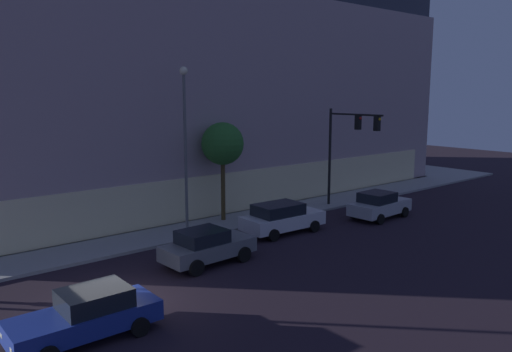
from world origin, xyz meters
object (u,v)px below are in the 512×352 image
at_px(car_grey, 207,246).
at_px(car_silver, 379,205).
at_px(car_white, 282,217).
at_px(street_lamp_sidewalk, 185,131).
at_px(traffic_light_far_corner, 348,138).
at_px(car_blue, 87,315).
at_px(modern_building, 174,82).
at_px(sidewalk_tree, 223,144).

relative_size(car_grey, car_silver, 1.01).
bearing_deg(car_white, car_grey, -165.08).
bearing_deg(street_lamp_sidewalk, car_silver, -22.78).
height_order(traffic_light_far_corner, car_grey, traffic_light_far_corner).
height_order(traffic_light_far_corner, car_blue, traffic_light_far_corner).
bearing_deg(car_blue, traffic_light_far_corner, 17.69).
relative_size(car_blue, car_grey, 1.04).
xyz_separation_m(modern_building, traffic_light_far_corner, (4.03, -14.99, -3.78)).
relative_size(modern_building, street_lamp_sidewalk, 4.45).
xyz_separation_m(traffic_light_far_corner, street_lamp_sidewalk, (-11.10, 1.93, 0.85)).
bearing_deg(modern_building, car_silver, -77.44).
xyz_separation_m(car_grey, car_silver, (12.96, 0.24, -0.01)).
bearing_deg(car_grey, modern_building, 63.29).
relative_size(traffic_light_far_corner, car_silver, 1.49).
relative_size(traffic_light_far_corner, car_white, 1.36).
height_order(car_grey, car_white, car_white).
relative_size(modern_building, traffic_light_far_corner, 6.07).
relative_size(street_lamp_sidewalk, car_white, 1.85).
distance_m(car_grey, car_silver, 12.96).
bearing_deg(street_lamp_sidewalk, car_white, -38.44).
bearing_deg(car_white, modern_building, 79.67).
bearing_deg(traffic_light_far_corner, car_white, -169.32).
height_order(modern_building, car_blue, modern_building).
relative_size(street_lamp_sidewalk, car_silver, 2.04).
height_order(car_grey, car_silver, car_silver).
bearing_deg(traffic_light_far_corner, car_silver, -91.96).
bearing_deg(modern_building, street_lamp_sidewalk, -118.40).
bearing_deg(modern_building, traffic_light_far_corner, -74.95).
xyz_separation_m(traffic_light_far_corner, car_silver, (-0.09, -2.69, -3.97)).
distance_m(modern_building, traffic_light_far_corner, 15.98).
bearing_deg(car_white, car_silver, -11.23).
bearing_deg(car_silver, street_lamp_sidewalk, 157.22).
xyz_separation_m(street_lamp_sidewalk, car_white, (4.09, -3.25, -4.77)).
bearing_deg(sidewalk_tree, car_white, -74.19).
distance_m(street_lamp_sidewalk, car_blue, 12.98).
xyz_separation_m(traffic_light_far_corner, sidewalk_tree, (-8.12, 2.63, -0.10)).
xyz_separation_m(sidewalk_tree, car_white, (1.12, -3.95, -3.82)).
height_order(car_blue, car_silver, car_silver).
height_order(sidewalk_tree, car_white, sidewalk_tree).
bearing_deg(car_white, street_lamp_sidewalk, 141.56).
bearing_deg(sidewalk_tree, street_lamp_sidewalk, -166.62).
bearing_deg(car_white, car_blue, -158.69).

